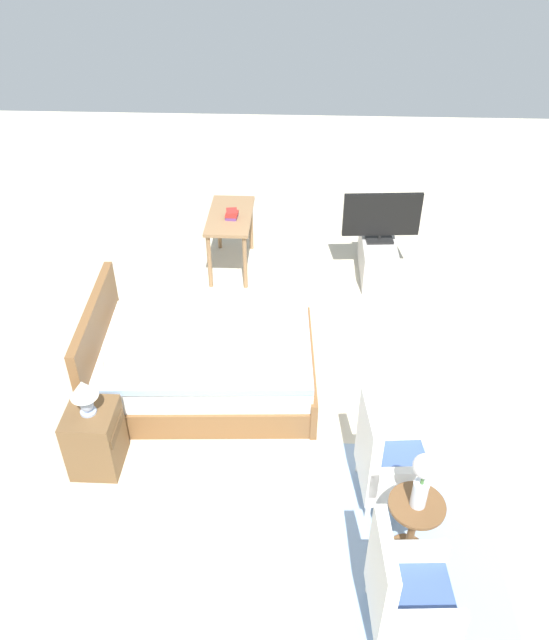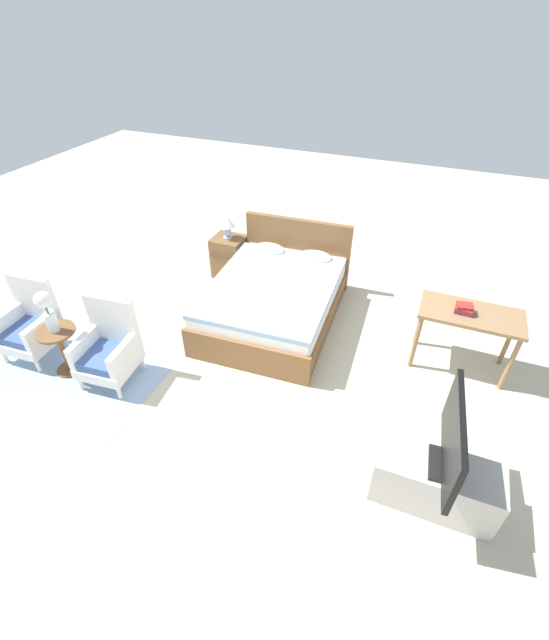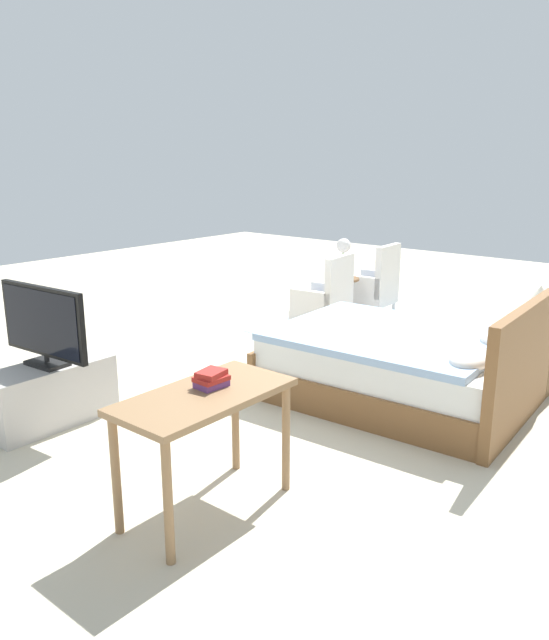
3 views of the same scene
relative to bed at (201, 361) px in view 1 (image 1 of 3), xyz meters
The scene contains 13 objects.
ground_plane 0.98m from the bed, 83.66° to the right, with size 16.00×16.00×0.00m, color beige.
floor_rug 2.47m from the bed, 136.00° to the right, with size 2.10×1.50×0.01m.
bed is the anchor object (origin of this frame).
armchair_by_window_left 2.84m from the bed, 144.56° to the right, with size 0.57×0.57×0.92m.
armchair_by_window_right 2.06m from the bed, 126.73° to the right, with size 0.59×0.59×0.92m.
side_table 2.51m from the bed, 134.85° to the right, with size 0.40×0.40×0.57m.
flower_vase 2.57m from the bed, 134.85° to the right, with size 0.17×0.17×0.48m.
nightstand 1.26m from the bed, 144.34° to the left, with size 0.44×0.41×0.60m.
table_lamp 1.36m from the bed, 144.31° to the left, with size 0.22×0.22×0.33m.
tv_stand 2.83m from the bed, 41.31° to the right, with size 0.96×0.40×0.47m.
tv_flatscreen 2.87m from the bed, 41.28° to the right, with size 0.22×0.91×0.61m.
vanity_desk 2.24m from the bed, ahead, with size 1.04×0.52×0.73m.
book_stack 2.18m from the bed, ahead, with size 0.18×0.15×0.10m.
Camera 1 is at (-4.62, 0.02, 4.15)m, focal length 35.00 mm.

